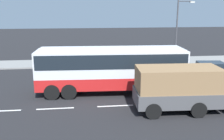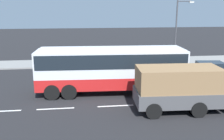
# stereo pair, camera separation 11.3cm
# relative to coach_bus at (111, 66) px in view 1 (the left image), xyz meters

# --- Properties ---
(ground_plane) EXTENTS (120.00, 120.00, 0.00)m
(ground_plane) POSITION_rel_coach_bus_xyz_m (-1.73, 0.62, -2.14)
(ground_plane) COLOR black
(sidewalk_curb) EXTENTS (80.00, 4.00, 0.15)m
(sidewalk_curb) POSITION_rel_coach_bus_xyz_m (-1.73, 10.61, -2.06)
(sidewalk_curb) COLOR gray
(sidewalk_curb) RESTS_ON ground_plane
(coach_bus) EXTENTS (11.12, 3.08, 3.45)m
(coach_bus) POSITION_rel_coach_bus_xyz_m (0.00, 0.00, 0.00)
(coach_bus) COLOR red
(coach_bus) RESTS_ON ground_plane
(cargo_truck) EXTENTS (7.76, 2.88, 2.81)m
(cargo_truck) POSITION_rel_coach_bus_xyz_m (4.71, -3.92, -0.62)
(cargo_truck) COLOR navy
(cargo_truck) RESTS_ON ground_plane
(car_black_sedan) EXTENTS (4.43, 2.29, 1.42)m
(car_black_sedan) POSITION_rel_coach_bus_xyz_m (9.92, 3.32, -1.38)
(car_black_sedan) COLOR black
(car_black_sedan) RESTS_ON ground_plane
(pedestrian_near_curb) EXTENTS (0.32, 0.32, 1.52)m
(pedestrian_near_curb) POSITION_rel_coach_bus_xyz_m (0.43, 10.38, -1.12)
(pedestrian_near_curb) COLOR black
(pedestrian_near_curb) RESTS_ON sidewalk_curb
(pedestrian_at_crossing) EXTENTS (0.32, 0.32, 1.68)m
(pedestrian_at_crossing) POSITION_rel_coach_bus_xyz_m (-2.97, 10.93, -1.02)
(pedestrian_at_crossing) COLOR #38334C
(pedestrian_at_crossing) RESTS_ON sidewalk_curb
(street_lamp) EXTENTS (1.90, 0.24, 7.01)m
(street_lamp) POSITION_rel_coach_bus_xyz_m (8.51, 8.91, 2.05)
(street_lamp) COLOR #47474C
(street_lamp) RESTS_ON sidewalk_curb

